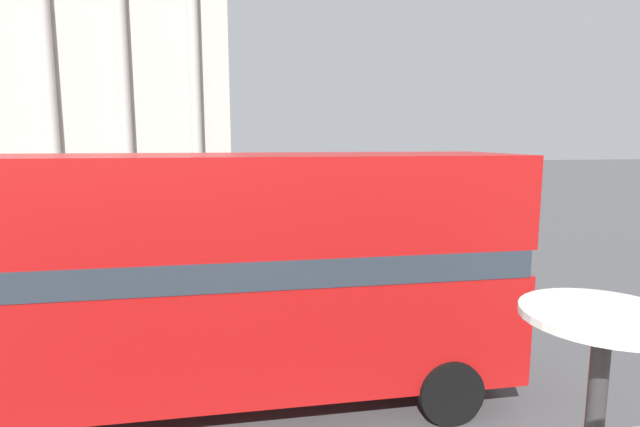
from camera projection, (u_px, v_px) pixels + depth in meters
double_decker_bus at (216, 270)px, 8.48m from camera, size 10.32×2.75×4.42m
cafe_dining_table at (600, 361)px, 1.88m from camera, size 0.60×0.60×0.73m
plaza_building_left at (71, 51)px, 45.48m from camera, size 28.97×12.93×25.26m
traffic_light_mid at (298, 201)px, 18.57m from camera, size 0.42×0.24×3.66m
traffic_light_far at (205, 190)px, 24.26m from camera, size 0.42×0.24×3.36m
car_silver at (437, 248)px, 18.41m from camera, size 4.20×1.93×1.35m
car_maroon at (320, 202)px, 31.52m from camera, size 4.20×1.93×1.35m
pedestrian_black at (245, 207)px, 27.69m from camera, size 0.32×0.32×1.66m
pedestrian_white at (395, 249)px, 16.95m from camera, size 0.32×0.32×1.68m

